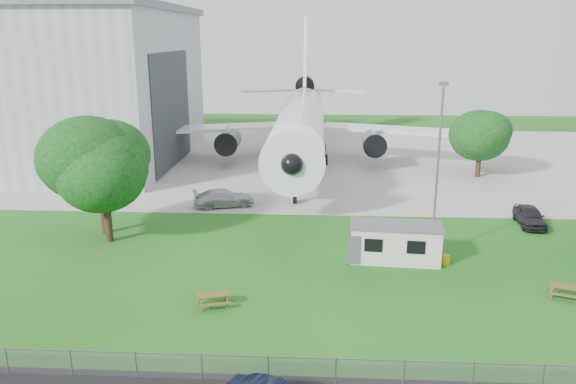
# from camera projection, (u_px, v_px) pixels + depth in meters

# --- Properties ---
(ground) EXTENTS (160.00, 160.00, 0.00)m
(ground) POSITION_uv_depth(u_px,v_px,m) (315.00, 291.00, 34.22)
(ground) COLOR #357A2A
(concrete_apron) EXTENTS (120.00, 46.00, 0.03)m
(concrete_apron) POSITION_uv_depth(u_px,v_px,m) (317.00, 159.00, 70.77)
(concrete_apron) COLOR #B7B7B2
(concrete_apron) RESTS_ON ground
(hangar) EXTENTS (43.00, 31.00, 18.55)m
(hangar) POSITION_uv_depth(u_px,v_px,m) (7.00, 84.00, 68.32)
(hangar) COLOR #B2B7BC
(hangar) RESTS_ON ground
(airliner) EXTENTS (46.36, 47.73, 17.69)m
(airliner) POSITION_uv_depth(u_px,v_px,m) (301.00, 120.00, 67.40)
(airliner) COLOR white
(airliner) RESTS_ON ground
(site_cabin) EXTENTS (6.85, 3.20, 2.62)m
(site_cabin) POSITION_uv_depth(u_px,v_px,m) (395.00, 242.00, 38.52)
(site_cabin) COLOR silver
(site_cabin) RESTS_ON ground
(picnic_west) EXTENTS (2.16, 1.95, 0.76)m
(picnic_west) POSITION_uv_depth(u_px,v_px,m) (214.00, 306.00, 32.24)
(picnic_west) COLOR brown
(picnic_west) RESTS_ON ground
(picnic_east) EXTENTS (2.22, 2.06, 0.76)m
(picnic_east) POSITION_uv_depth(u_px,v_px,m) (564.00, 298.00, 33.26)
(picnic_east) COLOR brown
(picnic_east) RESTS_ON ground
(fence) EXTENTS (58.00, 0.04, 1.30)m
(fence) POSITION_uv_depth(u_px,v_px,m) (313.00, 383.00, 25.08)
(fence) COLOR gray
(fence) RESTS_ON ground
(lamp_mast) EXTENTS (0.16, 0.16, 12.00)m
(lamp_mast) POSITION_uv_depth(u_px,v_px,m) (437.00, 173.00, 38.14)
(lamp_mast) COLOR slate
(lamp_mast) RESTS_ON ground
(tree_west_big) EXTENTS (7.78, 7.78, 9.94)m
(tree_west_big) POSITION_uv_depth(u_px,v_px,m) (99.00, 158.00, 42.71)
(tree_west_big) COLOR #382619
(tree_west_big) RESTS_ON ground
(tree_west_small) EXTENTS (7.24, 7.24, 8.62)m
(tree_west_small) POSITION_uv_depth(u_px,v_px,m) (104.00, 177.00, 41.15)
(tree_west_small) COLOR #382619
(tree_west_small) RESTS_ON ground
(tree_far_apron) EXTENTS (6.62, 6.62, 8.09)m
(tree_far_apron) POSITION_uv_depth(u_px,v_px,m) (481.00, 134.00, 60.55)
(tree_far_apron) COLOR #382619
(tree_far_apron) RESTS_ON ground
(car_ne_hatch) EXTENTS (2.23, 4.81, 1.60)m
(car_ne_hatch) POSITION_uv_depth(u_px,v_px,m) (530.00, 216.00, 45.77)
(car_ne_hatch) COLOR black
(car_ne_hatch) RESTS_ON ground
(car_apron_van) EXTENTS (5.87, 3.78, 1.58)m
(car_apron_van) POSITION_uv_depth(u_px,v_px,m) (224.00, 198.00, 50.90)
(car_apron_van) COLOR #B6B8BE
(car_apron_van) RESTS_ON ground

